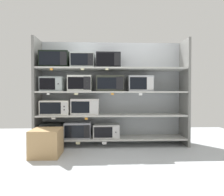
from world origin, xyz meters
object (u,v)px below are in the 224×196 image
object	(u,v)px
microwave_4	(85,107)
microwave_8	(140,84)
microwave_10	(83,61)
shipping_carton	(46,142)
microwave_11	(108,61)
microwave_5	(53,84)
microwave_6	(80,84)
microwave_0	(53,130)
microwave_9	(55,60)
microwave_7	(110,84)
microwave_2	(106,131)
microwave_1	(78,130)
microwave_3	(56,107)

from	to	relation	value
microwave_4	microwave_8	world-z (taller)	microwave_8
microwave_10	shipping_carton	distance (m)	1.71
microwave_10	microwave_11	distance (m)	0.51
microwave_8	microwave_5	bearing A→B (deg)	-180.00
microwave_5	microwave_6	size ratio (longest dim) A/B	0.96
microwave_0	shipping_carton	distance (m)	0.64
microwave_11	microwave_8	bearing A→B (deg)	0.02
microwave_9	microwave_10	size ratio (longest dim) A/B	1.20
microwave_7	microwave_10	xyz separation A→B (m)	(-0.55, -0.00, 0.46)
microwave_2	microwave_6	world-z (taller)	microwave_6
microwave_5	microwave_9	size ratio (longest dim) A/B	0.80
microwave_1	microwave_8	world-z (taller)	microwave_8
microwave_1	microwave_11	size ratio (longest dim) A/B	1.08
microwave_11	microwave_0	bearing A→B (deg)	180.00
microwave_1	shipping_carton	bearing A→B (deg)	-125.73
microwave_1	microwave_10	xyz separation A→B (m)	(0.10, -0.00, 1.40)
microwave_1	microwave_3	size ratio (longest dim) A/B	0.92
microwave_5	microwave_9	bearing A→B (deg)	-0.14
microwave_4	microwave_10	xyz separation A→B (m)	(-0.05, -0.00, 0.93)
microwave_9	shipping_carton	bearing A→B (deg)	-89.77
microwave_7	microwave_9	distance (m)	1.20
microwave_0	microwave_1	bearing A→B (deg)	0.00
microwave_1	microwave_11	distance (m)	1.53
microwave_10	microwave_0	bearing A→B (deg)	179.99
microwave_2	microwave_9	xyz separation A→B (m)	(-1.03, -0.00, 1.44)
microwave_4	microwave_6	distance (m)	0.48
microwave_9	microwave_11	distance (m)	1.07
microwave_7	shipping_carton	size ratio (longest dim) A/B	1.14
microwave_11	microwave_4	bearing A→B (deg)	179.96
microwave_4	microwave_7	distance (m)	0.69
microwave_8	microwave_10	world-z (taller)	microwave_10
microwave_6	microwave_9	distance (m)	0.69
microwave_5	microwave_9	distance (m)	0.49
microwave_8	microwave_4	bearing A→B (deg)	179.99
shipping_carton	microwave_1	bearing A→B (deg)	54.27
microwave_0	microwave_4	size ratio (longest dim) A/B	0.78
microwave_9	microwave_3	bearing A→B (deg)	0.62
microwave_3	microwave_7	size ratio (longest dim) A/B	1.04
microwave_6	microwave_3	bearing A→B (deg)	-179.97
microwave_2	microwave_8	xyz separation A→B (m)	(0.69, 0.00, 0.96)
microwave_7	microwave_9	world-z (taller)	microwave_9
microwave_4	microwave_0	bearing A→B (deg)	-179.98
microwave_2	microwave_5	distance (m)	1.44
microwave_3	microwave_2	bearing A→B (deg)	0.01
microwave_0	microwave_5	size ratio (longest dim) A/B	0.96
microwave_1	microwave_9	xyz separation A→B (m)	(-0.46, -0.00, 1.41)
microwave_5	microwave_10	size ratio (longest dim) A/B	0.96
microwave_11	microwave_10	bearing A→B (deg)	-180.00
microwave_4	microwave_11	size ratio (longest dim) A/B	1.14
microwave_6	microwave_7	distance (m)	0.60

